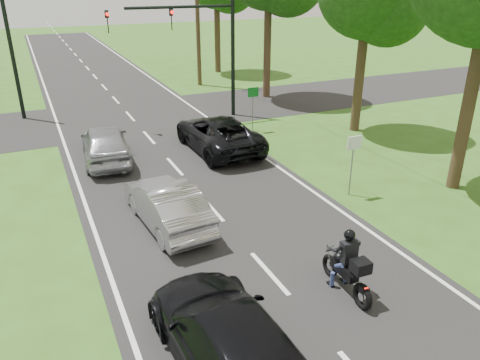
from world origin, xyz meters
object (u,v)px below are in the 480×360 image
object	(u,v)px
sign_green	(253,98)
motorcycle_rider	(348,269)
dark_car_behind	(230,340)
traffic_signal	(198,38)
silver_suv	(105,143)
sign_white	(353,151)
silver_sedan	(167,204)
dark_suv	(218,133)
utility_pole_far	(197,7)

from	to	relation	value
sign_green	motorcycle_rider	bearing A→B (deg)	-106.15
dark_car_behind	traffic_signal	size ratio (longest dim) A/B	0.78
silver_suv	traffic_signal	world-z (taller)	traffic_signal
sign_white	dark_car_behind	bearing A→B (deg)	-141.45
motorcycle_rider	sign_white	xyz separation A→B (m)	(3.40, 4.43, 0.93)
dark_car_behind	silver_sedan	bearing A→B (deg)	-98.04
silver_sedan	sign_white	distance (m)	6.38
dark_suv	silver_suv	size ratio (longest dim) A/B	1.20
silver_suv	dark_car_behind	distance (m)	12.27
silver_sedan	silver_suv	distance (m)	6.29
dark_car_behind	traffic_signal	world-z (taller)	traffic_signal
utility_pole_far	sign_green	bearing A→B (deg)	-96.73
dark_suv	utility_pole_far	world-z (taller)	utility_pole_far
silver_suv	sign_white	distance (m)	9.79
utility_pole_far	sign_white	size ratio (longest dim) A/B	4.71
motorcycle_rider	traffic_signal	size ratio (longest dim) A/B	0.31
silver_suv	traffic_signal	xyz separation A→B (m)	(5.65, 4.23, 3.37)
dark_suv	motorcycle_rider	bearing A→B (deg)	83.33
sign_white	silver_suv	bearing A→B (deg)	135.90
motorcycle_rider	sign_green	bearing A→B (deg)	75.89
dark_car_behind	traffic_signal	xyz separation A→B (m)	(5.51, 16.50, 3.40)
silver_suv	sign_green	distance (m)	7.36
silver_sedan	traffic_signal	size ratio (longest dim) A/B	0.65
sign_white	sign_green	bearing A→B (deg)	88.57
motorcycle_rider	silver_suv	world-z (taller)	motorcycle_rider
motorcycle_rider	dark_suv	bearing A→B (deg)	86.49
dark_car_behind	sign_green	bearing A→B (deg)	-120.23
utility_pole_far	sign_green	world-z (taller)	utility_pole_far
silver_suv	traffic_signal	size ratio (longest dim) A/B	0.69
sign_green	dark_car_behind	bearing A→B (deg)	-117.70
utility_pole_far	traffic_signal	bearing A→B (deg)	-109.68
dark_suv	sign_white	xyz separation A→B (m)	(2.37, -6.16, 0.85)
sign_white	sign_green	size ratio (longest dim) A/B	1.00
motorcycle_rider	silver_suv	size ratio (longest dim) A/B	0.44
silver_sedan	traffic_signal	xyz separation A→B (m)	(4.93, 10.48, 3.44)
silver_sedan	utility_pole_far	bearing A→B (deg)	-117.74
silver_sedan	traffic_signal	world-z (taller)	traffic_signal
dark_suv	silver_suv	distance (m)	4.68
dark_car_behind	silver_suv	bearing A→B (deg)	-91.92
dark_suv	dark_car_behind	xyz separation A→B (m)	(-4.51, -11.64, -0.02)
silver_sedan	dark_car_behind	distance (m)	6.05
motorcycle_rider	dark_car_behind	world-z (taller)	motorcycle_rider
silver_suv	traffic_signal	bearing A→B (deg)	-138.16
traffic_signal	utility_pole_far	distance (m)	8.55
sign_green	dark_suv	bearing A→B (deg)	-144.37
utility_pole_far	motorcycle_rider	bearing A→B (deg)	-101.80
motorcycle_rider	sign_white	bearing A→B (deg)	54.54
dark_car_behind	sign_white	size ratio (longest dim) A/B	2.34
traffic_signal	sign_white	xyz separation A→B (m)	(1.36, -11.02, -2.54)
dark_car_behind	sign_green	distance (m)	15.25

